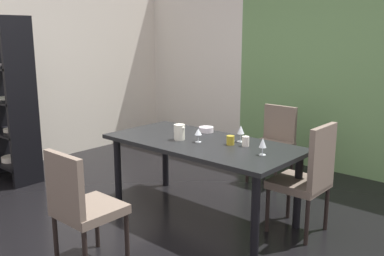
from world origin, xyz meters
name	(u,v)px	position (x,y,z in m)	size (l,w,h in m)	color
ground_plane	(150,225)	(0.00, 0.00, -0.01)	(5.43, 5.43, 0.02)	black
back_panel_interior	(194,61)	(-1.77, 2.67, 1.30)	(1.89, 0.10, 2.59)	silver
garden_window_panel	(367,71)	(0.94, 2.67, 1.30)	(3.54, 0.10, 2.59)	#658F54
left_interior_panel	(3,69)	(-2.67, 0.00, 1.30)	(0.10, 5.43, 2.59)	silver
dining_table	(202,150)	(0.22, 0.49, 0.66)	(1.88, 0.90, 0.74)	black
chair_head_near	(81,204)	(0.17, -0.85, 0.52)	(0.44, 0.44, 0.92)	#6B5C4F
chair_right_far	(308,175)	(1.17, 0.79, 0.54)	(0.44, 0.44, 1.00)	#6B5C4F
chair_head_far	(274,139)	(0.22, 1.82, 0.51)	(0.44, 0.45, 0.90)	#6B5C4F
display_shelf	(8,101)	(-2.19, -0.21, 0.95)	(0.75, 0.36, 1.93)	black
wine_glass_north	(241,130)	(0.50, 0.72, 0.85)	(0.07, 0.07, 0.16)	silver
wine_glass_near_shelf	(198,132)	(0.21, 0.44, 0.84)	(0.07, 0.07, 0.13)	silver
wine_glass_left	(263,143)	(0.90, 0.47, 0.84)	(0.06, 0.06, 0.15)	silver
serving_bowl_corner	(206,129)	(0.00, 0.82, 0.77)	(0.15, 0.15, 0.05)	white
cup_near_window	(230,140)	(0.49, 0.57, 0.78)	(0.07, 0.07, 0.08)	#A89326
cup_east	(246,141)	(0.63, 0.62, 0.79)	(0.06, 0.06, 0.09)	white
pitcher_rear	(179,132)	(0.01, 0.40, 0.82)	(0.12, 0.10, 0.15)	silver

